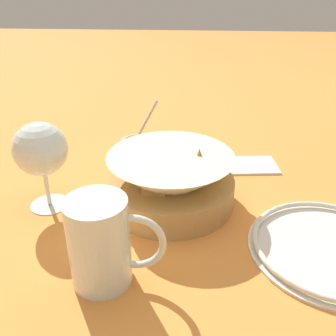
% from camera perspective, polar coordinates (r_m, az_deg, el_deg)
% --- Properties ---
extents(ground_plane, '(4.00, 4.00, 0.00)m').
position_cam_1_polar(ground_plane, '(0.68, 2.95, -3.54)').
color(ground_plane, orange).
extents(food_basket, '(0.21, 0.21, 0.10)m').
position_cam_1_polar(food_basket, '(0.63, 0.01, -2.18)').
color(food_basket, '#B2894C').
rests_on(food_basket, ground_plane).
extents(sauce_cup, '(0.08, 0.07, 0.13)m').
position_cam_1_polar(sauce_cup, '(0.79, -4.87, 3.14)').
color(sauce_cup, '#B7B7BC').
rests_on(sauce_cup, ground_plane).
extents(wine_glass, '(0.09, 0.09, 0.15)m').
position_cam_1_polar(wine_glass, '(0.62, -19.20, 2.41)').
color(wine_glass, silver).
rests_on(wine_glass, ground_plane).
extents(beer_mug, '(0.12, 0.08, 0.12)m').
position_cam_1_polar(beer_mug, '(0.48, -10.67, -11.46)').
color(beer_mug, silver).
rests_on(beer_mug, ground_plane).
extents(side_plate, '(0.23, 0.23, 0.01)m').
position_cam_1_polar(side_plate, '(0.58, 23.03, -11.00)').
color(side_plate, silver).
rests_on(side_plate, ground_plane).
extents(napkin, '(0.13, 0.09, 0.01)m').
position_cam_1_polar(napkin, '(0.77, 11.39, 0.55)').
color(napkin, white).
rests_on(napkin, ground_plane).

